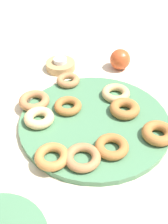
{
  "coord_description": "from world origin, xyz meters",
  "views": [
    {
      "loc": [
        -0.61,
        0.06,
        0.57
      ],
      "look_at": [
        0.0,
        0.03,
        0.05
      ],
      "focal_mm": 46.68,
      "sensor_mm": 36.0,
      "label": 1
    }
  ],
  "objects_px": {
    "donut_0": "(125,109)",
    "donut_9": "(68,106)",
    "donut_6": "(68,80)",
    "donut_8": "(52,157)",
    "donut_5": "(158,133)",
    "tealight": "(60,60)",
    "donut_1": "(39,117)",
    "apple": "(120,59)",
    "donut_7": "(116,93)",
    "donut_3": "(34,101)",
    "donut_plate": "(94,122)",
    "candle_holder": "(61,66)",
    "donut_4": "(112,147)",
    "donut_2": "(83,157)"
  },
  "relations": [
    {
      "from": "donut_6",
      "to": "donut_8",
      "type": "xyz_separation_m",
      "value": [
        -0.33,
        0.04,
        0.0
      ]
    },
    {
      "from": "donut_3",
      "to": "candle_holder",
      "type": "xyz_separation_m",
      "value": [
        0.22,
        -0.07,
        -0.02
      ]
    },
    {
      "from": "donut_2",
      "to": "donut_4",
      "type": "relative_size",
      "value": 1.04
    },
    {
      "from": "donut_6",
      "to": "donut_8",
      "type": "height_order",
      "value": "donut_8"
    },
    {
      "from": "donut_7",
      "to": "donut_8",
      "type": "height_order",
      "value": "same"
    },
    {
      "from": "donut_3",
      "to": "donut_5",
      "type": "height_order",
      "value": "donut_5"
    },
    {
      "from": "donut_1",
      "to": "donut_8",
      "type": "bearing_deg",
      "value": -164.33
    },
    {
      "from": "donut_4",
      "to": "donut_2",
      "type": "bearing_deg",
      "value": 113.05
    },
    {
      "from": "donut_8",
      "to": "donut_0",
      "type": "bearing_deg",
      "value": -50.1
    },
    {
      "from": "donut_5",
      "to": "apple",
      "type": "distance_m",
      "value": 0.37
    },
    {
      "from": "donut_2",
      "to": "candle_holder",
      "type": "distance_m",
      "value": 0.45
    },
    {
      "from": "donut_0",
      "to": "apple",
      "type": "relative_size",
      "value": 1.19
    },
    {
      "from": "donut_3",
      "to": "candle_holder",
      "type": "relative_size",
      "value": 0.88
    },
    {
      "from": "donut_3",
      "to": "donut_4",
      "type": "relative_size",
      "value": 1.07
    },
    {
      "from": "tealight",
      "to": "donut_5",
      "type": "bearing_deg",
      "value": -144.85
    },
    {
      "from": "donut_4",
      "to": "donut_6",
      "type": "xyz_separation_m",
      "value": [
        0.3,
        0.11,
        -0.0
      ]
    },
    {
      "from": "donut_0",
      "to": "donut_1",
      "type": "bearing_deg",
      "value": 95.56
    },
    {
      "from": "donut_1",
      "to": "donut_6",
      "type": "relative_size",
      "value": 1.12
    },
    {
      "from": "donut_0",
      "to": "donut_9",
      "type": "distance_m",
      "value": 0.17
    },
    {
      "from": "candle_holder",
      "to": "donut_5",
      "type": "bearing_deg",
      "value": -144.85
    },
    {
      "from": "donut_3",
      "to": "donut_6",
      "type": "bearing_deg",
      "value": -44.23
    },
    {
      "from": "donut_7",
      "to": "apple",
      "type": "bearing_deg",
      "value": -11.71
    },
    {
      "from": "donut_8",
      "to": "donut_9",
      "type": "xyz_separation_m",
      "value": [
        0.19,
        -0.04,
        -0.0
      ]
    },
    {
      "from": "donut_6",
      "to": "donut_1",
      "type": "bearing_deg",
      "value": 155.62
    },
    {
      "from": "donut_0",
      "to": "tealight",
      "type": "distance_m",
      "value": 0.33
    },
    {
      "from": "donut_4",
      "to": "donut_5",
      "type": "bearing_deg",
      "value": -72.4
    },
    {
      "from": "donut_1",
      "to": "apple",
      "type": "bearing_deg",
      "value": -42.75
    },
    {
      "from": "donut_7",
      "to": "donut_8",
      "type": "relative_size",
      "value": 1.02
    },
    {
      "from": "donut_1",
      "to": "donut_6",
      "type": "distance_m",
      "value": 0.2
    },
    {
      "from": "donut_9",
      "to": "donut_4",
      "type": "bearing_deg",
      "value": -146.53
    },
    {
      "from": "donut_5",
      "to": "tealight",
      "type": "relative_size",
      "value": 1.85
    },
    {
      "from": "donut_plate",
      "to": "tealight",
      "type": "relative_size",
      "value": 9.07
    },
    {
      "from": "donut_5",
      "to": "donut_8",
      "type": "xyz_separation_m",
      "value": [
        -0.07,
        0.28,
        -0.0
      ]
    },
    {
      "from": "donut_5",
      "to": "donut_7",
      "type": "xyz_separation_m",
      "value": [
        0.18,
        0.09,
        -0.0
      ]
    },
    {
      "from": "donut_3",
      "to": "donut_8",
      "type": "relative_size",
      "value": 1.07
    },
    {
      "from": "donut_1",
      "to": "donut_2",
      "type": "xyz_separation_m",
      "value": [
        -0.15,
        -0.12,
        -0.0
      ]
    },
    {
      "from": "candle_holder",
      "to": "donut_8",
      "type": "bearing_deg",
      "value": 178.33
    },
    {
      "from": "donut_1",
      "to": "donut_7",
      "type": "distance_m",
      "value": 0.25
    },
    {
      "from": "donut_5",
      "to": "donut_4",
      "type": "bearing_deg",
      "value": 107.6
    },
    {
      "from": "donut_1",
      "to": "apple",
      "type": "height_order",
      "value": "apple"
    },
    {
      "from": "donut_8",
      "to": "donut_9",
      "type": "bearing_deg",
      "value": -11.55
    },
    {
      "from": "donut_0",
      "to": "donut_6",
      "type": "height_order",
      "value": "donut_0"
    },
    {
      "from": "donut_plate",
      "to": "donut_1",
      "type": "relative_size",
      "value": 5.04
    },
    {
      "from": "donut_0",
      "to": "donut_7",
      "type": "xyz_separation_m",
      "value": [
        0.08,
        0.02,
        -0.0
      ]
    },
    {
      "from": "donut_2",
      "to": "donut_3",
      "type": "height_order",
      "value": "donut_3"
    },
    {
      "from": "donut_3",
      "to": "tealight",
      "type": "distance_m",
      "value": 0.23
    },
    {
      "from": "tealight",
      "to": "donut_9",
      "type": "bearing_deg",
      "value": -173.92
    },
    {
      "from": "donut_8",
      "to": "donut_2",
      "type": "bearing_deg",
      "value": -94.33
    },
    {
      "from": "donut_1",
      "to": "apple",
      "type": "xyz_separation_m",
      "value": [
        0.29,
        -0.27,
        0.01
      ]
    },
    {
      "from": "donut_4",
      "to": "candle_holder",
      "type": "bearing_deg",
      "value": 18.21
    }
  ]
}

